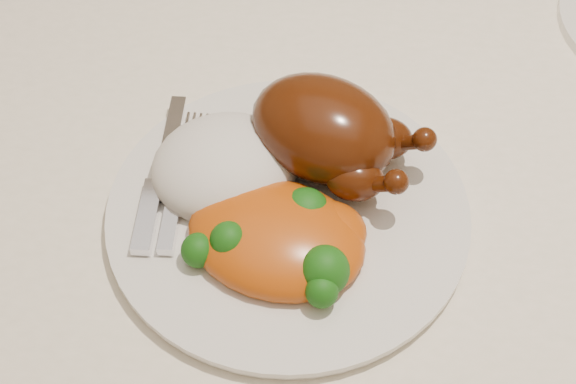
# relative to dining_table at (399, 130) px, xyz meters

# --- Properties ---
(dining_table) EXTENTS (1.60, 0.90, 0.76)m
(dining_table) POSITION_rel_dining_table_xyz_m (0.00, 0.00, 0.00)
(dining_table) COLOR brown
(dining_table) RESTS_ON floor
(tablecloth) EXTENTS (1.73, 1.03, 0.18)m
(tablecloth) POSITION_rel_dining_table_xyz_m (0.00, 0.00, 0.07)
(tablecloth) COLOR white
(tablecloth) RESTS_ON dining_table
(dinner_plate) EXTENTS (0.35, 0.35, 0.01)m
(dinner_plate) POSITION_rel_dining_table_xyz_m (-0.09, -0.20, 0.11)
(dinner_plate) COLOR silver
(dinner_plate) RESTS_ON tablecloth
(roast_chicken) EXTENTS (0.16, 0.13, 0.08)m
(roast_chicken) POSITION_rel_dining_table_xyz_m (-0.07, -0.15, 0.15)
(roast_chicken) COLOR #4B1C08
(roast_chicken) RESTS_ON dinner_plate
(rice_mound) EXTENTS (0.15, 0.15, 0.06)m
(rice_mound) POSITION_rel_dining_table_xyz_m (-0.15, -0.18, 0.13)
(rice_mound) COLOR white
(rice_mound) RESTS_ON dinner_plate
(mac_and_cheese) EXTENTS (0.16, 0.14, 0.05)m
(mac_and_cheese) POSITION_rel_dining_table_xyz_m (-0.09, -0.24, 0.13)
(mac_and_cheese) COLOR #D3550D
(mac_and_cheese) RESTS_ON dinner_plate
(cutlery) EXTENTS (0.04, 0.17, 0.01)m
(cutlery) POSITION_rel_dining_table_xyz_m (-0.19, -0.20, 0.12)
(cutlery) COLOR silver
(cutlery) RESTS_ON dinner_plate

